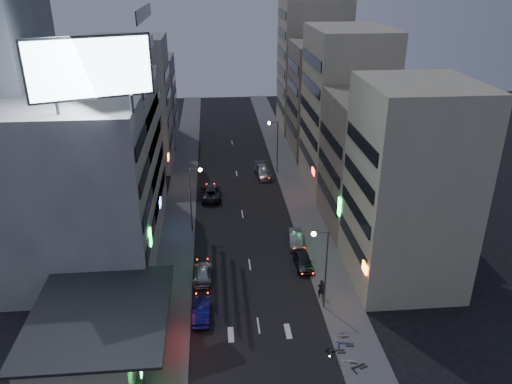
{
  "coord_description": "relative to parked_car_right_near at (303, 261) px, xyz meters",
  "views": [
    {
      "loc": [
        -3.4,
        -31.32,
        29.0
      ],
      "look_at": [
        1.22,
        19.95,
        5.81
      ],
      "focal_mm": 35.0,
      "sensor_mm": 36.0,
      "label": 1
    }
  ],
  "objects": [
    {
      "name": "far_left_b",
      "position": [
        -21.6,
        44.95,
        6.77
      ],
      "size": [
        12.0,
        10.0,
        15.0
      ],
      "primitive_type": "cube",
      "color": "gray",
      "rests_on": "ground"
    },
    {
      "name": "shophouse_near",
      "position": [
        9.4,
        -2.55,
        9.27
      ],
      "size": [
        10.0,
        11.0,
        20.0
      ],
      "primitive_type": "cube",
      "color": "#C0B696",
      "rests_on": "ground"
    },
    {
      "name": "street_lamp_right_near",
      "position": [
        0.3,
        -7.05,
        4.63
      ],
      "size": [
        1.6,
        0.44,
        8.02
      ],
      "color": "#595B60",
      "rests_on": "sidewalk_right"
    },
    {
      "name": "scooter_silver_b",
      "position": [
        1.88,
        -10.98,
        -0.06
      ],
      "size": [
        0.83,
        1.88,
        1.11
      ],
      "primitive_type": null,
      "rotation": [
        0.0,
        0.0,
        1.7
      ],
      "color": "#A6A9AE",
      "rests_on": "sidewalk_right"
    },
    {
      "name": "far_right_a",
      "position": [
        9.9,
        36.95,
        8.27
      ],
      "size": [
        11.0,
        12.0,
        18.0
      ],
      "primitive_type": "cube",
      "color": "gray",
      "rests_on": "ground"
    },
    {
      "name": "parked_car_right_near",
      "position": [
        0.0,
        0.0,
        0.0
      ],
      "size": [
        1.83,
        4.35,
        1.47
      ],
      "primitive_type": "imported",
      "rotation": [
        0.0,
        0.0,
        0.02
      ],
      "color": "#26272B",
      "rests_on": "ground"
    },
    {
      "name": "scooter_silver_a",
      "position": [
        1.86,
        -14.15,
        -0.08
      ],
      "size": [
        0.81,
        1.8,
        1.06
      ],
      "primitive_type": null,
      "rotation": [
        0.0,
        0.0,
        1.44
      ],
      "color": "#B1B5B9",
      "rests_on": "sidewalk_right"
    },
    {
      "name": "sidewalk_left",
      "position": [
        -13.6,
        16.95,
        -0.67
      ],
      "size": [
        4.0,
        120.0,
        0.12
      ],
      "primitive_type": "cube",
      "color": "#4C4C4F",
      "rests_on": "ground"
    },
    {
      "name": "road_car_silver",
      "position": [
        -10.6,
        -1.21,
        -0.07
      ],
      "size": [
        2.02,
        4.65,
        1.33
      ],
      "primitive_type": "imported",
      "rotation": [
        0.0,
        0.0,
        3.11
      ],
      "color": "#ABAFB4",
      "rests_on": "ground"
    },
    {
      "name": "sidewalk_right",
      "position": [
        2.4,
        16.95,
        -0.67
      ],
      "size": [
        4.0,
        120.0,
        0.12
      ],
      "primitive_type": "cube",
      "color": "#4C4C4F",
      "rests_on": "ground"
    },
    {
      "name": "food_court",
      "position": [
        -19.5,
        -11.05,
        1.25
      ],
      "size": [
        11.0,
        13.0,
        3.88
      ],
      "color": "#C0B696",
      "rests_on": "ground"
    },
    {
      "name": "white_building",
      "position": [
        -22.6,
        6.95,
        8.27
      ],
      "size": [
        14.0,
        24.0,
        18.0
      ],
      "primitive_type": "cube",
      "color": "#AFAFAA",
      "rests_on": "ground"
    },
    {
      "name": "street_lamp_right_far",
      "position": [
        0.3,
        26.95,
        4.63
      ],
      "size": [
        1.6,
        0.44,
        8.02
      ],
      "color": "#595B60",
      "rests_on": "sidewalk_right"
    },
    {
      "name": "scooter_blue",
      "position": [
        2.16,
        -12.16,
        -0.02
      ],
      "size": [
        0.99,
        2.03,
        1.19
      ],
      "primitive_type": null,
      "rotation": [
        0.0,
        0.0,
        1.39
      ],
      "color": "navy",
      "rests_on": "sidewalk_right"
    },
    {
      "name": "parked_car_right_mid",
      "position": [
        0.0,
        4.87,
        -0.04
      ],
      "size": [
        1.92,
        4.37,
        1.4
      ],
      "primitive_type": "imported",
      "rotation": [
        0.0,
        0.0,
        -0.11
      ],
      "color": "#9B9DA2",
      "rests_on": "ground"
    },
    {
      "name": "ground",
      "position": [
        -5.6,
        -13.05,
        -0.73
      ],
      "size": [
        180.0,
        180.0,
        0.0
      ],
      "primitive_type": "plane",
      "color": "black",
      "rests_on": "ground"
    },
    {
      "name": "shophouse_mid",
      "position": [
        9.9,
        8.95,
        7.27
      ],
      "size": [
        11.0,
        12.0,
        16.0
      ],
      "primitive_type": "cube",
      "color": "gray",
      "rests_on": "ground"
    },
    {
      "name": "person",
      "position": [
        0.72,
        -5.57,
        0.35
      ],
      "size": [
        0.77,
        0.58,
        1.93
      ],
      "primitive_type": "imported",
      "rotation": [
        0.0,
        0.0,
        3.31
      ],
      "color": "black",
      "rests_on": "sidewalk_right"
    },
    {
      "name": "far_right_b",
      "position": [
        10.4,
        50.95,
        11.27
      ],
      "size": [
        12.0,
        12.0,
        24.0
      ],
      "primitive_type": "cube",
      "color": "#C0B696",
      "rests_on": "ground"
    },
    {
      "name": "parked_car_left",
      "position": [
        -9.62,
        18.48,
        0.07
      ],
      "size": [
        2.81,
        5.83,
        1.6
      ],
      "primitive_type": "imported",
      "rotation": [
        0.0,
        0.0,
        3.17
      ],
      "color": "#25252A",
      "rests_on": "ground"
    },
    {
      "name": "scooter_black_a",
      "position": [
        2.36,
        -14.51,
        -0.03
      ],
      "size": [
        1.29,
        2.01,
        1.16
      ],
      "primitive_type": null,
      "rotation": [
        0.0,
        0.0,
        1.95
      ],
      "color": "black",
      "rests_on": "sidewalk_right"
    },
    {
      "name": "street_lamp_left",
      "position": [
        -11.5,
        8.95,
        4.63
      ],
      "size": [
        1.6,
        0.44,
        8.02
      ],
      "color": "#595B60",
      "rests_on": "sidewalk_left"
    },
    {
      "name": "shophouse_far",
      "position": [
        9.4,
        21.95,
        10.27
      ],
      "size": [
        10.0,
        14.0,
        22.0
      ],
      "primitive_type": "cube",
      "color": "#C0B696",
      "rests_on": "ground"
    },
    {
      "name": "road_car_blue",
      "position": [
        -10.6,
        -7.48,
        -0.01
      ],
      "size": [
        1.71,
        4.45,
        1.45
      ],
      "primitive_type": "imported",
      "rotation": [
        0.0,
        0.0,
        3.1
      ],
      "color": "navy",
      "rests_on": "ground"
    },
    {
      "name": "billboard",
      "position": [
        -18.59,
        -3.08,
        20.93
      ],
      "size": [
        9.52,
        3.75,
        6.2
      ],
      "rotation": [
        0.0,
        0.0,
        0.35
      ],
      "color": "#595B60",
      "rests_on": "white_building"
    },
    {
      "name": "far_left_a",
      "position": [
        -21.1,
        31.95,
        9.27
      ],
      "size": [
        11.0,
        10.0,
        20.0
      ],
      "primitive_type": "cube",
      "color": "#AFAFAA",
      "rests_on": "ground"
    },
    {
      "name": "scooter_black_b",
      "position": [
        1.21,
        -12.83,
        -0.03
      ],
      "size": [
        0.7,
        1.94,
        1.17
      ],
      "primitive_type": null,
      "rotation": [
        0.0,
        0.0,
        1.54
      ],
      "color": "black",
      "rests_on": "sidewalk_right"
    },
    {
      "name": "parked_car_right_far",
      "position": [
        -1.58,
        25.48,
        0.07
      ],
      "size": [
        2.66,
        5.68,
        1.61
      ],
      "primitive_type": "imported",
      "rotation": [
        0.0,
        0.0,
        0.07
      ],
      "color": "gray",
      "rests_on": "ground"
    }
  ]
}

